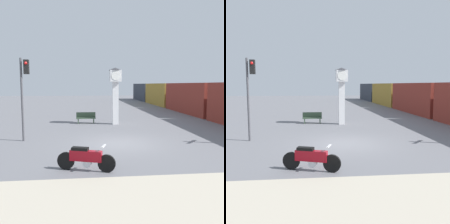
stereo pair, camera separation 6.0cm
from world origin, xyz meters
TOP-DOWN VIEW (x-y plane):
  - ground_plane at (0.00, 0.00)m, footprint 120.00×120.00m
  - motorcycle at (-1.85, -4.20)m, footprint 2.19×0.86m
  - clock_tower at (0.61, 6.73)m, footprint 1.09×1.09m
  - freight_train at (10.51, 19.83)m, footprint 2.80×45.30m
  - traffic_light at (-5.25, 1.23)m, footprint 0.50×0.35m
  - bench at (-1.77, 7.40)m, footprint 1.60×0.44m

SIDE VIEW (x-z plane):
  - ground_plane at x=0.00m, z-range 0.00..0.00m
  - motorcycle at x=-1.85m, z-range -0.02..0.98m
  - bench at x=-1.77m, z-range 0.03..0.95m
  - freight_train at x=10.51m, z-range 0.00..3.40m
  - clock_tower at x=0.61m, z-range 0.74..5.31m
  - traffic_light at x=-5.25m, z-range 0.86..5.57m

